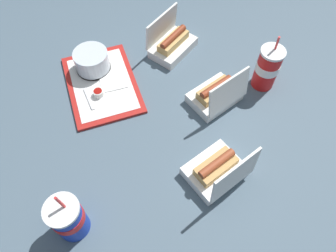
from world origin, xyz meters
name	(u,v)px	position (x,y,z in m)	size (l,w,h in m)	color
ground_plane	(172,140)	(0.00, 0.00, 0.00)	(3.20, 3.20, 0.00)	#4C6070
food_tray	(102,84)	(0.28, 0.23, 0.01)	(0.41, 0.32, 0.01)	red
cake_container	(92,61)	(0.37, 0.26, 0.05)	(0.14, 0.14, 0.08)	black
ketchup_cup	(98,93)	(0.23, 0.25, 0.03)	(0.04, 0.04, 0.02)	white
napkin_stack	(113,81)	(0.29, 0.19, 0.02)	(0.10, 0.10, 0.00)	white
plastic_fork	(89,99)	(0.21, 0.28, 0.02)	(0.11, 0.01, 0.01)	white
clamshell_hotdog_center	(216,95)	(0.14, -0.19, 0.04)	(0.21, 0.23, 0.17)	white
clamshell_hotdog_right	(172,43)	(0.44, -0.07, 0.04)	(0.23, 0.23, 0.16)	white
clamshell_hotdog_front	(217,171)	(-0.16, -0.12, 0.04)	(0.22, 0.23, 0.18)	white
soda_cup_left	(68,218)	(-0.26, 0.34, 0.08)	(0.10, 0.10, 0.22)	#1938B7
soda_cup_back	(267,68)	(0.20, -0.39, 0.09)	(0.09, 0.09, 0.24)	red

